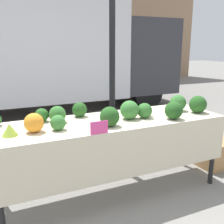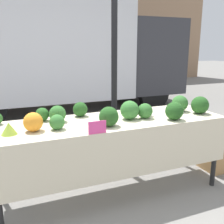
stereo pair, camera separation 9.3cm
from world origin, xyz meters
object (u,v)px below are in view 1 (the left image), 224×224
object	(u,v)px
parked_truck	(53,46)
price_sign	(99,128)
produce_crate	(219,153)
orange_cauliflower	(34,123)

from	to	relation	value
parked_truck	price_sign	world-z (taller)	parked_truck
parked_truck	price_sign	bearing A→B (deg)	-97.85
price_sign	produce_crate	distance (m)	1.92
orange_cauliflower	produce_crate	distance (m)	2.35
produce_crate	price_sign	bearing A→B (deg)	-168.78
price_sign	orange_cauliflower	bearing A→B (deg)	151.13
parked_truck	produce_crate	bearing A→B (deg)	-73.80
price_sign	produce_crate	world-z (taller)	price_sign
parked_truck	orange_cauliflower	size ratio (longest dim) A/B	33.13
orange_cauliflower	price_sign	size ratio (longest dim) A/B	1.07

